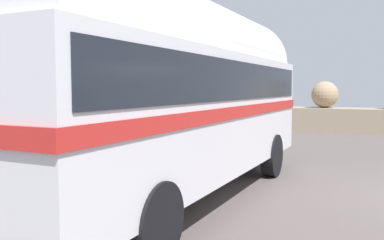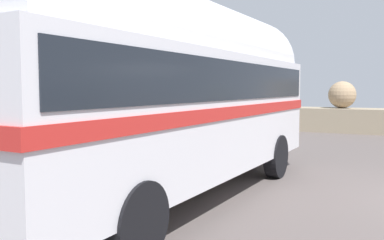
% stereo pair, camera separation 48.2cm
% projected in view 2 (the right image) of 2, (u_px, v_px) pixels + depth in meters
% --- Properties ---
extents(vintage_coach, '(2.76, 8.67, 3.70)m').
position_uv_depth(vintage_coach, '(173.00, 87.00, 7.47)').
color(vintage_coach, black).
rests_on(vintage_coach, ground).
extents(second_coach, '(3.67, 8.85, 3.70)m').
position_uv_depth(second_coach, '(33.00, 87.00, 10.17)').
color(second_coach, black).
rests_on(second_coach, ground).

